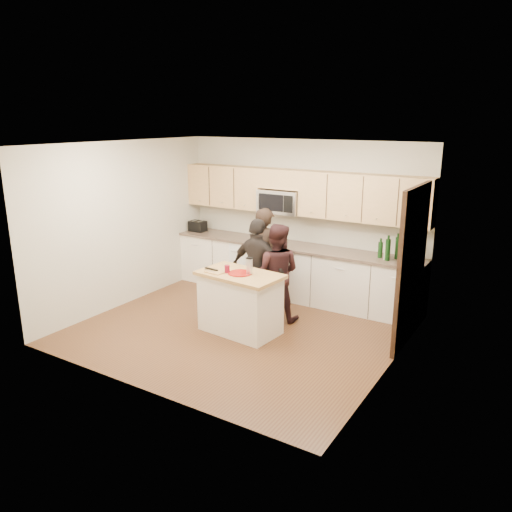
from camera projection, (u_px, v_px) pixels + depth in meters
The scene contains 21 objects.
floor at pixel (239, 330), 7.43m from camera, with size 4.50×4.50×0.00m, color brown.
room_shell at pixel (238, 215), 6.96m from camera, with size 4.52×4.02×2.71m.
back_cabinetry at pixel (292, 271), 8.69m from camera, with size 4.50×0.66×0.94m.
upper_cabinetry at pixel (300, 191), 8.42m from camera, with size 4.50×0.33×0.75m.
microwave at pixel (281, 201), 8.62m from camera, with size 0.76×0.41×0.40m.
doorway at pixel (413, 263), 6.72m from camera, with size 0.06×1.25×2.20m.
framed_picture at pixel (414, 236), 7.72m from camera, with size 0.30×0.03×0.38m.
dish_towel at pixel (241, 248), 8.92m from camera, with size 0.34×0.60×0.48m.
island at pixel (240, 302), 7.25m from camera, with size 1.26×0.81×0.90m.
red_plate at pixel (240, 273), 7.10m from camera, with size 0.34×0.34×0.02m, color #9B130E.
box_grater at pixel (249, 265), 7.03m from camera, with size 0.08×0.06×0.24m.
drink_glass at pixel (227, 269), 7.13m from camera, with size 0.08×0.08×0.11m, color maroon.
cutting_board at pixel (215, 272), 7.15m from camera, with size 0.27×0.17×0.02m, color tan.
tongs at pixel (211, 269), 7.24m from camera, with size 0.23×0.03×0.02m, color black.
knife at pixel (209, 270), 7.19m from camera, with size 0.19×0.02×0.01m, color silver.
toaster at pixel (198, 226), 9.56m from camera, with size 0.31×0.22×0.20m.
bottle_cluster at pixel (392, 249), 7.62m from camera, with size 0.59×0.25×0.40m.
orchid at pixel (408, 248), 7.55m from camera, with size 0.23×0.18×0.41m, color #39742E.
woman_left at pixel (265, 257), 8.24m from camera, with size 0.60×0.39×1.64m, color black.
woman_center at pixel (276, 272), 7.64m from camera, with size 0.74×0.58×1.52m, color black.
woman_right at pixel (258, 270), 7.66m from camera, with size 0.93×0.39×1.59m, color black.
Camera 1 is at (3.83, -5.70, 3.05)m, focal length 35.00 mm.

